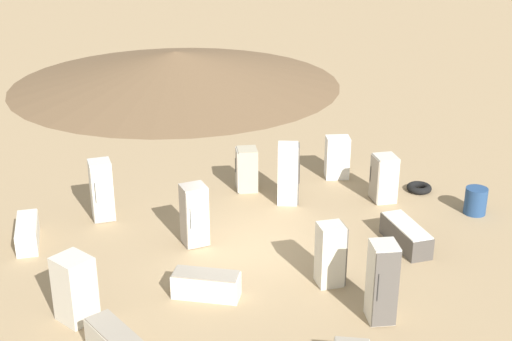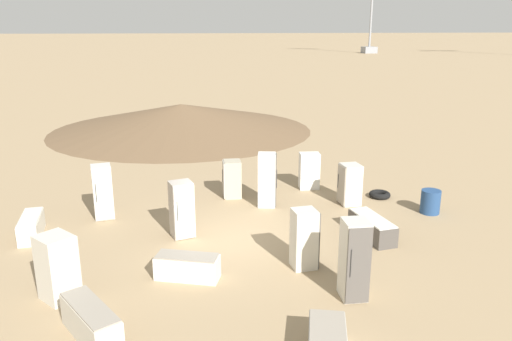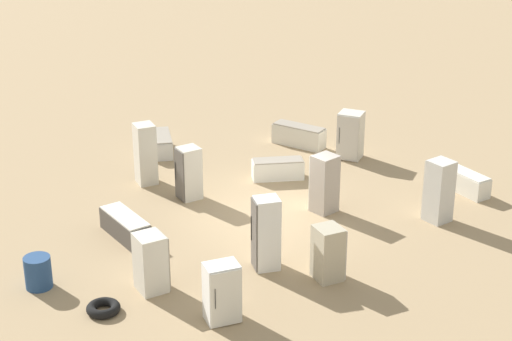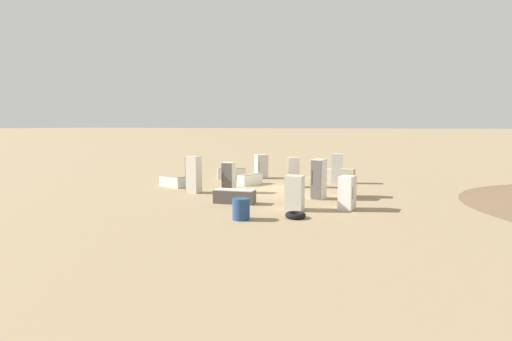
# 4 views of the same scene
# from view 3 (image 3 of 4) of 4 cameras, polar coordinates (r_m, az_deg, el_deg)

# --- Properties ---
(ground_plane) EXTENTS (1000.00, 1000.00, 0.00)m
(ground_plane) POSITION_cam_3_polar(r_m,az_deg,el_deg) (24.68, 0.87, -2.91)
(ground_plane) COLOR #9E8460
(discarded_fridge_0) EXTENTS (0.70, 0.62, 1.61)m
(discarded_fridge_0) POSITION_cam_3_polar(r_m,az_deg,el_deg) (25.43, -4.51, -0.18)
(discarded_fridge_0) COLOR beige
(discarded_fridge_0) RESTS_ON ground_plane
(discarded_fridge_1) EXTENTS (0.82, 0.68, 1.43)m
(discarded_fridge_1) POSITION_cam_3_polar(r_m,az_deg,el_deg) (19.42, -2.27, -8.15)
(discarded_fridge_1) COLOR white
(discarded_fridge_1) RESTS_ON ground_plane
(discarded_fridge_2) EXTENTS (1.04, 1.05, 1.59)m
(discarded_fridge_2) POSITION_cam_3_polar(r_m,az_deg,el_deg) (28.57, 6.31, 2.35)
(discarded_fridge_2) COLOR beige
(discarded_fridge_2) RESTS_ON ground_plane
(discarded_fridge_3) EXTENTS (0.77, 0.77, 1.72)m
(discarded_fridge_3) POSITION_cam_3_polar(r_m,az_deg,el_deg) (24.58, 4.57, -0.88)
(discarded_fridge_3) COLOR #A89E93
(discarded_fridge_3) RESTS_ON ground_plane
(discarded_fridge_4) EXTENTS (0.72, 0.74, 1.47)m
(discarded_fridge_4) POSITION_cam_3_polar(r_m,az_deg,el_deg) (20.73, -7.01, -6.11)
(discarded_fridge_4) COLOR beige
(discarded_fridge_4) RESTS_ON ground_plane
(discarded_fridge_5) EXTENTS (1.19, 1.82, 0.64)m
(discarded_fridge_5) POSITION_cam_3_polar(r_m,az_deg,el_deg) (29.19, -6.40, 1.79)
(discarded_fridge_5) COLOR silver
(discarded_fridge_5) RESTS_ON ground_plane
(discarded_fridge_6) EXTENTS (0.86, 1.94, 0.64)m
(discarded_fridge_6) POSITION_cam_3_polar(r_m,az_deg,el_deg) (23.52, -8.71, -3.68)
(discarded_fridge_6) COLOR #4C4742
(discarded_fridge_6) RESTS_ON ground_plane
(discarded_fridge_7) EXTENTS (0.68, 0.71, 1.40)m
(discarded_fridge_7) POSITION_cam_3_polar(r_m,az_deg,el_deg) (21.14, 4.84, -5.51)
(discarded_fridge_7) COLOR #B2A88E
(discarded_fridge_7) RESTS_ON ground_plane
(discarded_fridge_8) EXTENTS (0.68, 1.73, 0.65)m
(discarded_fridge_8) POSITION_cam_3_polar(r_m,az_deg,el_deg) (26.76, 13.72, -0.72)
(discarded_fridge_8) COLOR silver
(discarded_fridge_8) RESTS_ON ground_plane
(discarded_fridge_9) EXTENTS (0.71, 0.75, 1.81)m
(discarded_fridge_9) POSITION_cam_3_polar(r_m,az_deg,el_deg) (24.47, 12.09, -1.34)
(discarded_fridge_9) COLOR silver
(discarded_fridge_9) RESTS_ON ground_plane
(discarded_fridge_10) EXTENTS (0.62, 0.71, 1.93)m
(discarded_fridge_10) POSITION_cam_3_polar(r_m,az_deg,el_deg) (26.61, -7.40, 1.12)
(discarded_fridge_10) COLOR beige
(discarded_fridge_10) RESTS_ON ground_plane
(discarded_fridge_11) EXTENTS (1.71, 1.10, 0.64)m
(discarded_fridge_11) POSITION_cam_3_polar(r_m,az_deg,el_deg) (26.93, 1.46, 0.10)
(discarded_fridge_11) COLOR silver
(discarded_fridge_11) RESTS_ON ground_plane
(discarded_fridge_12) EXTENTS (0.75, 0.68, 1.93)m
(discarded_fridge_12) POSITION_cam_3_polar(r_m,az_deg,el_deg) (21.42, 0.67, -4.22)
(discarded_fridge_12) COLOR white
(discarded_fridge_12) RESTS_ON ground_plane
(discarded_fridge_13) EXTENTS (1.42, 1.91, 0.73)m
(discarded_fridge_13) POSITION_cam_3_polar(r_m,az_deg,el_deg) (29.65, 2.87, 2.34)
(discarded_fridge_13) COLOR beige
(discarded_fridge_13) RESTS_ON ground_plane
(scrap_tire) EXTENTS (0.79, 0.79, 0.22)m
(scrap_tire) POSITION_cam_3_polar(r_m,az_deg,el_deg) (20.30, -10.14, -9.02)
(scrap_tire) COLOR black
(scrap_tire) RESTS_ON ground_plane
(rusty_barrel) EXTENTS (0.65, 0.65, 0.81)m
(rusty_barrel) POSITION_cam_3_polar(r_m,az_deg,el_deg) (21.49, -14.33, -6.59)
(rusty_barrel) COLOR navy
(rusty_barrel) RESTS_ON ground_plane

